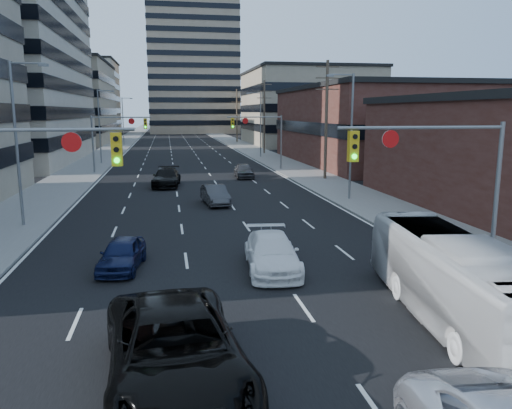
{
  "coord_description": "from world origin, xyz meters",
  "views": [
    {
      "loc": [
        -2.48,
        -9.02,
        6.37
      ],
      "look_at": [
        1.46,
        12.99,
        2.2
      ],
      "focal_mm": 35.0,
      "sensor_mm": 36.0,
      "label": 1
    }
  ],
  "objects": [
    {
      "name": "sedan_blue",
      "position": [
        -4.42,
        11.3,
        0.64
      ],
      "size": [
        2.04,
        3.96,
        1.29
      ],
      "primitive_type": "imported",
      "rotation": [
        0.0,
        0.0,
        -0.14
      ],
      "color": "#0E1538",
      "rests_on": "ground"
    },
    {
      "name": "signal_far_left",
      "position": [
        -7.68,
        45.0,
        4.3
      ],
      "size": [
        6.09,
        0.33,
        6.0
      ],
      "color": "slate",
      "rests_on": "ground"
    },
    {
      "name": "black_pickup",
      "position": [
        -2.44,
        1.86,
        0.93
      ],
      "size": [
        3.69,
        6.94,
        1.86
      ],
      "primitive_type": "imported",
      "rotation": [
        0.0,
        0.0,
        0.09
      ],
      "color": "black",
      "rests_on": "ground"
    },
    {
      "name": "road_surface",
      "position": [
        0.0,
        130.0,
        0.01
      ],
      "size": [
        18.0,
        300.0,
        0.02
      ],
      "primitive_type": "cube",
      "color": "black",
      "rests_on": "ground"
    },
    {
      "name": "sidewalk_right",
      "position": [
        11.5,
        130.0,
        0.07
      ],
      "size": [
        5.0,
        300.0,
        0.15
      ],
      "primitive_type": "cube",
      "color": "slate",
      "rests_on": "ground"
    },
    {
      "name": "streetlight_left_near",
      "position": [
        -10.34,
        20.0,
        5.05
      ],
      "size": [
        2.03,
        0.22,
        9.0
      ],
      "color": "slate",
      "rests_on": "ground"
    },
    {
      "name": "streetlight_right_near",
      "position": [
        10.34,
        25.0,
        5.05
      ],
      "size": [
        2.03,
        0.22,
        9.0
      ],
      "color": "slate",
      "rests_on": "ground"
    },
    {
      "name": "sedan_black_far",
      "position": [
        -2.58,
        34.39,
        0.78
      ],
      "size": [
        2.69,
        5.58,
        1.57
      ],
      "primitive_type": "imported",
      "rotation": [
        0.0,
        0.0,
        -0.09
      ],
      "color": "black",
      "rests_on": "ground"
    },
    {
      "name": "utility_pole_midblock",
      "position": [
        12.2,
        66.0,
        5.78
      ],
      "size": [
        2.2,
        0.28,
        11.0
      ],
      "color": "#4C3D2D",
      "rests_on": "ground"
    },
    {
      "name": "bg_block_right",
      "position": [
        32.0,
        130.0,
        6.0
      ],
      "size": [
        22.0,
        22.0,
        12.0
      ],
      "primitive_type": "cube",
      "color": "gray",
      "rests_on": "ground"
    },
    {
      "name": "office_right_far",
      "position": [
        25.0,
        88.0,
        7.0
      ],
      "size": [
        22.0,
        28.0,
        14.0
      ],
      "primitive_type": "cube",
      "color": "gray",
      "rests_on": "ground"
    },
    {
      "name": "signal_far_right",
      "position": [
        7.68,
        45.0,
        4.3
      ],
      "size": [
        6.09,
        0.33,
        6.0
      ],
      "color": "slate",
      "rests_on": "ground"
    },
    {
      "name": "utility_pole_distant",
      "position": [
        12.2,
        96.0,
        5.78
      ],
      "size": [
        2.2,
        0.28,
        11.0
      ],
      "color": "#4C3D2D",
      "rests_on": "ground"
    },
    {
      "name": "sidewalk_left",
      "position": [
        -11.5,
        130.0,
        0.07
      ],
      "size": [
        5.0,
        300.0,
        0.15
      ],
      "primitive_type": "cube",
      "color": "slate",
      "rests_on": "ground"
    },
    {
      "name": "apartment_tower",
      "position": [
        6.0,
        150.0,
        29.0
      ],
      "size": [
        26.0,
        26.0,
        58.0
      ],
      "primitive_type": "cube",
      "color": "gray",
      "rests_on": "ground"
    },
    {
      "name": "signal_near_right",
      "position": [
        7.45,
        8.0,
        4.33
      ],
      "size": [
        6.59,
        0.33,
        6.0
      ],
      "color": "slate",
      "rests_on": "ground"
    },
    {
      "name": "streetlight_left_far",
      "position": [
        -10.34,
        90.0,
        5.05
      ],
      "size": [
        2.03,
        0.22,
        9.0
      ],
      "color": "slate",
      "rests_on": "ground"
    },
    {
      "name": "utility_pole_block",
      "position": [
        12.2,
        36.0,
        5.78
      ],
      "size": [
        2.2,
        0.28,
        11.0
      ],
      "color": "#4C3D2D",
      "rests_on": "ground"
    },
    {
      "name": "sedan_grey_center",
      "position": [
        0.73,
        25.1,
        0.67
      ],
      "size": [
        1.87,
        4.22,
        1.35
      ],
      "primitive_type": "imported",
      "rotation": [
        0.0,
        0.0,
        0.11
      ],
      "color": "#363638",
      "rests_on": "ground"
    },
    {
      "name": "signal_near_left",
      "position": [
        -7.45,
        8.0,
        4.33
      ],
      "size": [
        6.59,
        0.33,
        6.0
      ],
      "color": "slate",
      "rests_on": "ground"
    },
    {
      "name": "streetlight_left_mid",
      "position": [
        -10.34,
        55.0,
        5.05
      ],
      "size": [
        2.03,
        0.22,
        9.0
      ],
      "color": "slate",
      "rests_on": "ground"
    },
    {
      "name": "storefront_right_mid",
      "position": [
        24.0,
        50.0,
        4.5
      ],
      "size": [
        20.0,
        30.0,
        9.0
      ],
      "primitive_type": "cube",
      "color": "#472119",
      "rests_on": "ground"
    },
    {
      "name": "office_left_far",
      "position": [
        -24.0,
        100.0,
        8.0
      ],
      "size": [
        20.0,
        30.0,
        16.0
      ],
      "primitive_type": "cube",
      "color": "gray",
      "rests_on": "ground"
    },
    {
      "name": "white_van",
      "position": [
        1.6,
        10.11,
        0.72
      ],
      "size": [
        2.47,
        5.15,
        1.45
      ],
      "primitive_type": "imported",
      "rotation": [
        0.0,
        0.0,
        -0.09
      ],
      "color": "white",
      "rests_on": "ground"
    },
    {
      "name": "sedan_grey_right",
      "position": [
        4.87,
        38.84,
        0.71
      ],
      "size": [
        1.79,
        4.23,
        1.42
      ],
      "primitive_type": "imported",
      "rotation": [
        0.0,
        0.0,
        -0.03
      ],
      "color": "#38383B",
      "rests_on": "ground"
    },
    {
      "name": "bg_block_left",
      "position": [
        -28.0,
        140.0,
        10.0
      ],
      "size": [
        24.0,
        24.0,
        20.0
      ],
      "primitive_type": "cube",
      "color": "#ADA089",
      "rests_on": "ground"
    },
    {
      "name": "transit_bus",
      "position": [
        6.0,
        4.15,
        1.36
      ],
      "size": [
        3.42,
        9.94,
        2.71
      ],
      "primitive_type": "imported",
      "rotation": [
        0.0,
        0.0,
        -0.12
      ],
      "color": "silver",
      "rests_on": "ground"
    },
    {
      "name": "streetlight_right_far",
      "position": [
        10.34,
        60.0,
        5.05
      ],
      "size": [
        2.03,
        0.22,
        9.0
      ],
      "color": "slate",
      "rests_on": "ground"
    }
  ]
}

